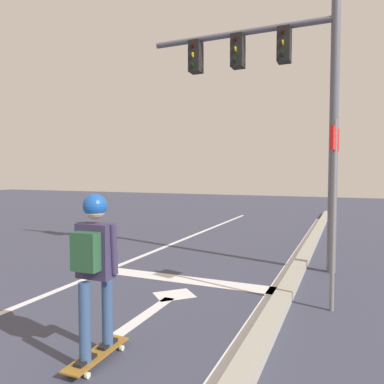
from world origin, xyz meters
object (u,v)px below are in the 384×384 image
Objects in this scene: skateboard at (97,354)px; street_sign_post at (334,188)px; skater at (94,255)px; traffic_signal_mast at (275,81)px.

skateboard is 0.32× the size of street_sign_post.
skater is 0.31× the size of traffic_signal_mast.
traffic_signal_mast is (0.89, 4.35, 2.53)m from skater.
traffic_signal_mast is 1.98× the size of street_sign_post.
skateboard is 5.65m from traffic_signal_mast.
traffic_signal_mast reaches higher than skater.
traffic_signal_mast is (0.89, 4.33, 3.52)m from skateboard.
street_sign_post is at bearing 48.68° from skater.
skateboard is 0.16× the size of traffic_signal_mast.
skater is at bearing -101.61° from traffic_signal_mast.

